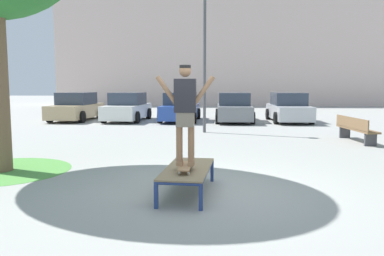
# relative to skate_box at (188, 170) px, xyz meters

# --- Properties ---
(ground_plane) EXTENTS (120.00, 120.00, 0.00)m
(ground_plane) POSITION_rel_skate_box_xyz_m (0.33, 0.23, -0.41)
(ground_plane) COLOR #999993
(building_facade) EXTENTS (33.38, 4.00, 11.16)m
(building_facade) POSITION_rel_skate_box_xyz_m (2.72, 30.64, 5.17)
(building_facade) COLOR beige
(building_facade) RESTS_ON ground
(skate_box) EXTENTS (0.93, 1.96, 0.46)m
(skate_box) POSITION_rel_skate_box_xyz_m (0.00, 0.00, 0.00)
(skate_box) COLOR navy
(skate_box) RESTS_ON ground
(skateboard) EXTENTS (0.21, 0.80, 0.09)m
(skateboard) POSITION_rel_skate_box_xyz_m (-0.02, -0.24, 0.12)
(skateboard) COLOR #9E754C
(skateboard) RESTS_ON skate_box
(skater) EXTENTS (1.00, 0.29, 1.69)m
(skater) POSITION_rel_skate_box_xyz_m (-0.02, -0.24, 1.12)
(skater) COLOR #8E6647
(skater) RESTS_ON skateboard
(grass_patch_near_left) EXTENTS (3.05, 3.05, 0.01)m
(grass_patch_near_left) POSITION_rel_skate_box_xyz_m (-4.30, 1.60, -0.41)
(grass_patch_near_left) COLOR #519342
(grass_patch_near_left) RESTS_ON ground
(car_tan) EXTENTS (2.10, 4.29, 1.50)m
(car_tan) POSITION_rel_skate_box_xyz_m (-6.92, 13.95, 0.28)
(car_tan) COLOR tan
(car_tan) RESTS_ON ground
(car_white) EXTENTS (2.12, 4.30, 1.50)m
(car_white) POSITION_rel_skate_box_xyz_m (-4.10, 13.83, 0.28)
(car_white) COLOR silver
(car_white) RESTS_ON ground
(car_blue) EXTENTS (2.06, 4.27, 1.50)m
(car_blue) POSITION_rel_skate_box_xyz_m (-1.27, 13.87, 0.28)
(car_blue) COLOR #28479E
(car_blue) RESTS_ON ground
(car_grey) EXTENTS (1.96, 4.22, 1.50)m
(car_grey) POSITION_rel_skate_box_xyz_m (1.55, 13.68, 0.28)
(car_grey) COLOR slate
(car_grey) RESTS_ON ground
(car_silver) EXTENTS (1.96, 4.22, 1.50)m
(car_silver) POSITION_rel_skate_box_xyz_m (4.38, 13.74, 0.28)
(car_silver) COLOR #B7BABF
(car_silver) RESTS_ON ground
(park_bench) EXTENTS (0.64, 2.43, 0.83)m
(park_bench) POSITION_rel_skate_box_xyz_m (5.25, 6.59, 0.03)
(park_bench) COLOR brown
(park_bench) RESTS_ON ground
(light_post) EXTENTS (0.36, 0.36, 5.83)m
(light_post) POSITION_rel_skate_box_xyz_m (0.11, 8.92, 3.41)
(light_post) COLOR #4C4C51
(light_post) RESTS_ON ground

